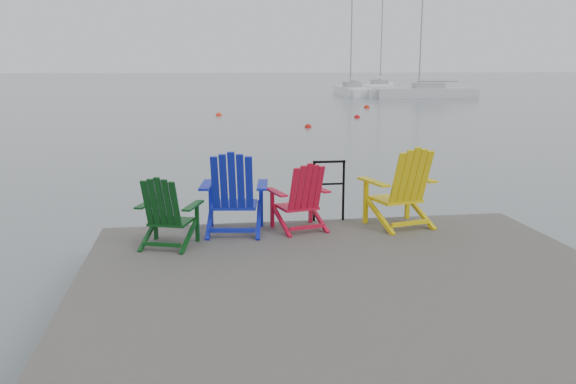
{
  "coord_description": "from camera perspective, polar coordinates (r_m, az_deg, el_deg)",
  "views": [
    {
      "loc": [
        -1.64,
        -6.11,
        2.77
      ],
      "look_at": [
        -0.29,
        2.92,
        0.85
      ],
      "focal_mm": 38.0,
      "sensor_mm": 36.0,
      "label": 1
    }
  ],
  "objects": [
    {
      "name": "buoy_d",
      "position": [
        40.05,
        7.38,
        7.8
      ],
      "size": [
        0.39,
        0.39,
        0.39
      ],
      "primitive_type": "sphere",
      "color": "red",
      "rests_on": "ground"
    },
    {
      "name": "buoy_b",
      "position": [
        34.05,
        -6.49,
        7.12
      ],
      "size": [
        0.33,
        0.33,
        0.33
      ],
      "primitive_type": "sphere",
      "color": "#F4320E",
      "rests_on": "ground"
    },
    {
      "name": "sailboat_near",
      "position": [
        55.68,
        5.93,
        9.31
      ],
      "size": [
        2.16,
        7.27,
        10.11
      ],
      "rotation": [
        0.0,
        0.0,
        -0.04
      ],
      "color": "white",
      "rests_on": "ground"
    },
    {
      "name": "buoy_a",
      "position": [
        27.38,
        1.89,
        6.05
      ],
      "size": [
        0.32,
        0.32,
        0.32
      ],
      "primitive_type": "sphere",
      "color": "red",
      "rests_on": "ground"
    },
    {
      "name": "dock",
      "position": [
        6.78,
        6.14,
        -9.14
      ],
      "size": [
        6.0,
        5.0,
        1.4
      ],
      "color": "#2E2C29",
      "rests_on": "ground"
    },
    {
      "name": "chair_green",
      "position": [
        7.78,
        -11.26,
        -1.8
      ],
      "size": [
        0.87,
        0.83,
        0.92
      ],
      "rotation": [
        0.0,
        0.0,
        -0.33
      ],
      "color": "#0A3C13",
      "rests_on": "dock"
    },
    {
      "name": "sailboat_mid",
      "position": [
        65.34,
        8.58,
        9.61
      ],
      "size": [
        5.83,
        10.37,
        13.69
      ],
      "rotation": [
        0.0,
        0.0,
        -0.34
      ],
      "color": "white",
      "rests_on": "ground"
    },
    {
      "name": "sailboat_far",
      "position": [
        53.29,
        12.57,
        8.99
      ],
      "size": [
        8.21,
        2.45,
        11.26
      ],
      "rotation": [
        0.0,
        0.0,
        1.53
      ],
      "color": "silver",
      "rests_on": "ground"
    },
    {
      "name": "chair_red",
      "position": [
        8.4,
        1.19,
        -0.42
      ],
      "size": [
        0.88,
        0.83,
        0.95
      ],
      "rotation": [
        0.0,
        0.0,
        0.25
      ],
      "color": "red",
      "rests_on": "dock"
    },
    {
      "name": "handrail",
      "position": [
        8.94,
        3.85,
        0.7
      ],
      "size": [
        0.48,
        0.04,
        0.9
      ],
      "color": "black",
      "rests_on": "dock"
    },
    {
      "name": "chair_blue",
      "position": [
        8.25,
        -5.11,
        -0.04
      ],
      "size": [
        0.99,
        0.93,
        1.13
      ],
      "rotation": [
        0.0,
        0.0,
        -0.14
      ],
      "color": "#101DAF",
      "rests_on": "dock"
    },
    {
      "name": "buoy_c",
      "position": [
        32.59,
        6.48,
        6.91
      ],
      "size": [
        0.33,
        0.33,
        0.33
      ],
      "primitive_type": "sphere",
      "color": "red",
      "rests_on": "ground"
    },
    {
      "name": "chair_yellow",
      "position": [
        8.72,
        10.61,
        0.46
      ],
      "size": [
        1.05,
        1.0,
        1.14
      ],
      "rotation": [
        0.0,
        0.0,
        0.25
      ],
      "color": "#DCBE0C",
      "rests_on": "dock"
    },
    {
      "name": "ground",
      "position": [
        6.91,
        6.08,
        -11.83
      ],
      "size": [
        400.0,
        400.0,
        0.0
      ],
      "primitive_type": "plane",
      "color": "slate",
      "rests_on": "ground"
    }
  ]
}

